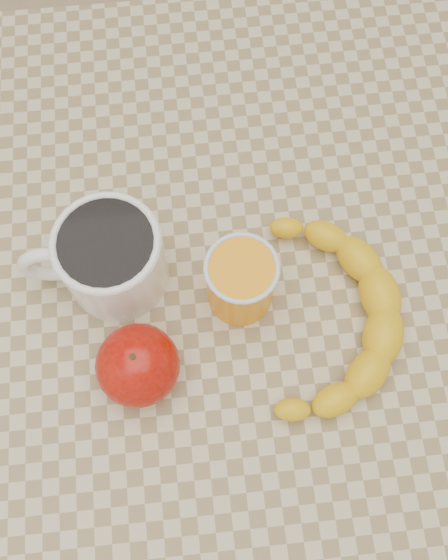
{
  "coord_description": "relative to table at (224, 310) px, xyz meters",
  "views": [
    {
      "loc": [
        -0.02,
        -0.22,
        1.38
      ],
      "look_at": [
        0.0,
        0.0,
        0.77
      ],
      "focal_mm": 40.0,
      "sensor_mm": 36.0,
      "label": 1
    }
  ],
  "objects": [
    {
      "name": "coffee_mug",
      "position": [
        -0.11,
        0.03,
        0.14
      ],
      "size": [
        0.15,
        0.11,
        0.09
      ],
      "color": "white",
      "rests_on": "table"
    },
    {
      "name": "apple",
      "position": [
        -0.09,
        -0.09,
        0.12
      ],
      "size": [
        0.1,
        0.1,
        0.08
      ],
      "color": "#870704",
      "rests_on": "table"
    },
    {
      "name": "ground",
      "position": [
        0.0,
        0.0,
        -0.66
      ],
      "size": [
        3.0,
        3.0,
        0.0
      ],
      "primitive_type": "plane",
      "color": "tan",
      "rests_on": "ground"
    },
    {
      "name": "table",
      "position": [
        0.0,
        0.0,
        0.0
      ],
      "size": [
        0.8,
        0.8,
        0.75
      ],
      "color": "#C4B58B",
      "rests_on": "ground"
    },
    {
      "name": "orange_juice_glass",
      "position": [
        0.02,
        -0.01,
        0.13
      ],
      "size": [
        0.07,
        0.07,
        0.09
      ],
      "color": "orange",
      "rests_on": "table"
    },
    {
      "name": "banana",
      "position": [
        0.1,
        -0.05,
        0.11
      ],
      "size": [
        0.32,
        0.36,
        0.04
      ],
      "primitive_type": null,
      "rotation": [
        0.0,
        0.0,
        -0.28
      ],
      "color": "yellow",
      "rests_on": "table"
    }
  ]
}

